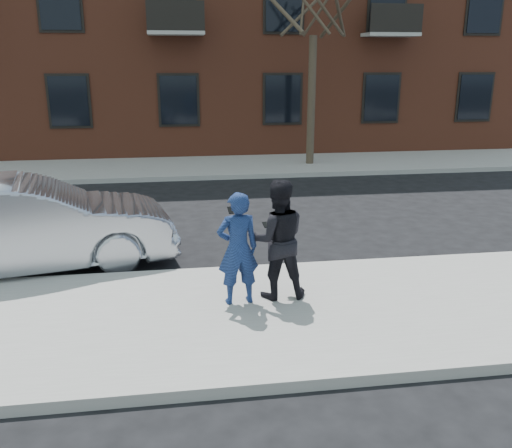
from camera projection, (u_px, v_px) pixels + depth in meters
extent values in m
plane|color=black|center=(187.00, 319.00, 7.77)|extent=(100.00, 100.00, 0.00)
cube|color=gray|center=(187.00, 322.00, 7.51)|extent=(50.00, 3.50, 0.15)
cube|color=#999691|center=(185.00, 274.00, 9.21)|extent=(50.00, 0.10, 0.15)
cube|color=gray|center=(179.00, 168.00, 18.40)|extent=(50.00, 3.50, 0.15)
cube|color=#999691|center=(179.00, 178.00, 16.70)|extent=(50.00, 0.10, 0.15)
cube|color=brown|center=(218.00, 2.00, 23.36)|extent=(24.00, 10.00, 12.00)
cube|color=black|center=(283.00, 99.00, 19.93)|extent=(1.30, 0.06, 1.70)
cube|color=black|center=(475.00, 97.00, 20.99)|extent=(1.30, 0.06, 1.70)
cube|color=black|center=(284.00, 6.00, 19.01)|extent=(1.30, 0.06, 1.70)
cube|color=black|center=(485.00, 9.00, 20.07)|extent=(1.30, 0.06, 1.70)
cylinder|color=#33291E|center=(311.00, 101.00, 18.16)|extent=(0.26, 0.26, 4.20)
imported|color=#999BA3|center=(27.00, 226.00, 9.34)|extent=(5.24, 2.72, 1.65)
imported|color=navy|center=(238.00, 249.00, 7.73)|extent=(0.65, 0.47, 1.66)
cube|color=black|center=(230.00, 210.00, 7.77)|extent=(0.09, 0.14, 0.08)
imported|color=black|center=(277.00, 239.00, 7.92)|extent=(0.88, 0.69, 1.79)
cube|color=black|center=(265.00, 225.00, 8.02)|extent=(0.09, 0.15, 0.06)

